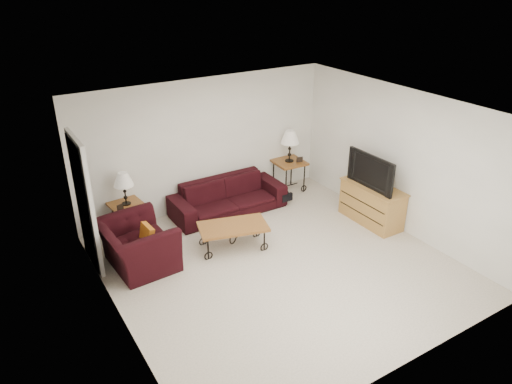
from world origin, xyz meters
TOP-DOWN VIEW (x-y plane):
  - ground at (0.00, 0.00)m, footprint 5.00×5.00m
  - wall_back at (0.00, 2.50)m, footprint 5.00×0.02m
  - wall_front at (0.00, -2.50)m, footprint 5.00×0.02m
  - wall_left at (-2.50, 0.00)m, footprint 0.02×5.00m
  - wall_right at (2.50, 0.00)m, footprint 0.02×5.00m
  - ceiling at (0.00, 0.00)m, footprint 5.00×5.00m
  - doorway at (-2.47, 1.65)m, footprint 0.08×0.94m
  - sofa at (0.19, 2.02)m, footprint 2.17×0.85m
  - side_table_left at (-1.68, 2.20)m, footprint 0.59×0.59m
  - side_table_right at (1.73, 2.20)m, footprint 0.64×0.64m
  - lamp_left at (-1.68, 2.20)m, footprint 0.36×0.36m
  - lamp_right at (1.73, 2.20)m, footprint 0.39×0.39m
  - photo_frame_left at (-1.83, 2.05)m, footprint 0.12×0.05m
  - photo_frame_right at (1.88, 2.05)m, footprint 0.13×0.05m
  - coffee_table at (-0.35, 0.85)m, footprint 1.24×0.88m
  - armchair at (-1.88, 1.16)m, footprint 1.08×1.21m
  - throw_pillow at (-1.73, 1.11)m, footprint 0.11×0.34m
  - tv_stand at (2.23, 0.31)m, footprint 0.50×1.19m
  - television at (2.21, 0.31)m, footprint 0.14×1.07m
  - backpack at (1.27, 1.74)m, footprint 0.43×0.38m

SIDE VIEW (x-z plane):
  - ground at x=0.00m, z-range 0.00..0.00m
  - coffee_table at x=-0.35m, z-range 0.00..0.42m
  - backpack at x=1.27m, z-range 0.00..0.47m
  - side_table_left at x=-1.68m, z-range 0.00..0.58m
  - sofa at x=0.19m, z-range 0.00..0.64m
  - side_table_right at x=1.73m, z-range 0.00..0.65m
  - tv_stand at x=2.23m, z-range 0.00..0.72m
  - armchair at x=-1.88m, z-range 0.00..0.75m
  - throw_pillow at x=-1.73m, z-range 0.35..0.69m
  - photo_frame_left at x=-1.83m, z-range 0.58..0.68m
  - photo_frame_right at x=1.88m, z-range 0.65..0.76m
  - lamp_left at x=-1.68m, z-range 0.58..1.17m
  - lamp_right at x=1.73m, z-range 0.65..1.31m
  - doorway at x=-2.47m, z-range 0.00..2.04m
  - television at x=2.21m, z-range 0.72..1.33m
  - wall_back at x=0.00m, z-range 0.00..2.50m
  - wall_front at x=0.00m, z-range 0.00..2.50m
  - wall_left at x=-2.50m, z-range 0.00..2.50m
  - wall_right at x=2.50m, z-range 0.00..2.50m
  - ceiling at x=0.00m, z-range 2.50..2.50m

